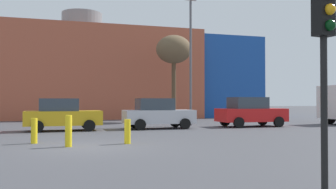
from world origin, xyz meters
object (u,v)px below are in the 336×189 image
(bollard_yellow_0, at_px, (68,131))
(street_lamp, at_px, (191,53))
(bare_tree_0, at_px, (174,51))
(parked_car_4, at_px, (250,112))
(parked_car_3, at_px, (158,114))
(bollard_yellow_1, at_px, (34,131))
(parked_car_2, at_px, (62,115))
(bollard_yellow_2, at_px, (127,131))
(traffic_light_near_right, at_px, (325,40))

(bollard_yellow_0, relative_size, street_lamp, 0.13)
(bare_tree_0, distance_m, street_lamp, 5.05)
(parked_car_4, bearing_deg, parked_car_3, 180.00)
(bollard_yellow_1, bearing_deg, parked_car_2, 79.23)
(bollard_yellow_0, bearing_deg, bollard_yellow_2, 8.81)
(parked_car_4, height_order, bare_tree_0, bare_tree_0)
(parked_car_3, bearing_deg, street_lamp, 37.79)
(parked_car_4, height_order, traffic_light_near_right, traffic_light_near_right)
(parked_car_3, xyz_separation_m, bollard_yellow_0, (-5.38, -7.58, -0.33))
(parked_car_4, distance_m, bollard_yellow_2, 11.85)
(bollard_yellow_1, distance_m, street_lamp, 13.47)
(bare_tree_0, bearing_deg, bollard_yellow_2, -114.33)
(parked_car_2, xyz_separation_m, bollard_yellow_0, (0.06, -7.58, -0.32))
(parked_car_4, bearing_deg, bollard_yellow_2, -142.31)
(traffic_light_near_right, xyz_separation_m, bare_tree_0, (4.63, 23.02, 3.02))
(bare_tree_0, relative_size, bollard_yellow_2, 7.48)
(bare_tree_0, xyz_separation_m, bollard_yellow_2, (-6.55, -14.49, -5.26))
(parked_car_2, relative_size, bare_tree_0, 0.59)
(parked_car_2, bearing_deg, bollard_yellow_2, -72.76)
(parked_car_3, relative_size, traffic_light_near_right, 1.13)
(bollard_yellow_0, height_order, bollard_yellow_1, bollard_yellow_0)
(bollard_yellow_2, relative_size, street_lamp, 0.11)
(parked_car_3, relative_size, parked_car_4, 0.95)
(bare_tree_0, xyz_separation_m, bollard_yellow_1, (-9.96, -13.36, -5.24))
(bare_tree_0, height_order, bollard_yellow_0, bare_tree_0)
(parked_car_4, bearing_deg, bollard_yellow_0, -146.74)
(traffic_light_near_right, distance_m, bollard_yellow_0, 9.41)
(street_lamp, bearing_deg, parked_car_4, -35.43)
(bollard_yellow_0, xyz_separation_m, street_lamp, (8.34, 9.87, 4.33))
(parked_car_3, relative_size, street_lamp, 0.48)
(parked_car_3, height_order, bollard_yellow_2, parked_car_3)
(parked_car_4, xyz_separation_m, street_lamp, (-3.22, 2.29, 3.95))
(parked_car_4, height_order, bollard_yellow_2, parked_car_4)
(bollard_yellow_0, bearing_deg, bare_tree_0, 59.49)
(traffic_light_near_right, relative_size, bollard_yellow_2, 3.94)
(traffic_light_near_right, bearing_deg, bollard_yellow_2, -176.27)
(bare_tree_0, relative_size, bollard_yellow_0, 6.20)
(bollard_yellow_1, relative_size, street_lamp, 0.11)
(parked_car_4, height_order, bollard_yellow_0, parked_car_4)
(bollard_yellow_1, bearing_deg, traffic_light_near_right, -61.10)
(street_lamp, bearing_deg, parked_car_2, -164.74)
(bollard_yellow_1, xyz_separation_m, street_lamp, (9.56, 8.40, 4.41))
(traffic_light_near_right, relative_size, bollard_yellow_1, 3.79)
(parked_car_4, bearing_deg, bollard_yellow_1, -154.46)
(parked_car_2, height_order, bare_tree_0, bare_tree_0)
(street_lamp, bearing_deg, traffic_light_near_right, -103.18)
(traffic_light_near_right, xyz_separation_m, street_lamp, (4.23, 18.05, 2.18))
(parked_car_2, height_order, parked_car_3, parked_car_3)
(parked_car_2, relative_size, parked_car_3, 0.99)
(parked_car_2, height_order, parked_car_4, parked_car_4)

